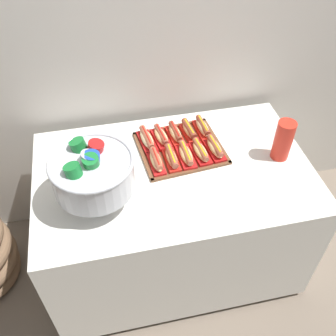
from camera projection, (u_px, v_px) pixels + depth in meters
ground_plane at (172, 255)px, 2.34m from camera, size 10.00×10.00×0.00m
back_wall at (150, 9)px, 1.78m from camera, size 6.00×0.10×2.60m
buffet_table at (173, 216)px, 2.06m from camera, size 1.32×0.82×0.75m
serving_tray at (180, 148)px, 1.91m from camera, size 0.44×0.40×0.01m
hot_dog_0 at (156, 161)px, 1.81m from camera, size 0.07×0.17×0.06m
hot_dog_1 at (171, 158)px, 1.82m from camera, size 0.06×0.17×0.06m
hot_dog_2 at (186, 155)px, 1.84m from camera, size 0.07×0.17×0.06m
hot_dog_3 at (200, 152)px, 1.85m from camera, size 0.08×0.17×0.06m
hot_dog_4 at (215, 148)px, 1.87m from camera, size 0.08×0.17×0.06m
hot_dog_5 at (147, 139)px, 1.92m from camera, size 0.09×0.18×0.06m
hot_dog_6 at (161, 137)px, 1.93m from camera, size 0.09×0.17×0.06m
hot_dog_7 at (175, 133)px, 1.95m from camera, size 0.08×0.17×0.06m
hot_dog_8 at (189, 131)px, 1.96m from camera, size 0.08×0.16×0.06m
hot_dog_9 at (203, 128)px, 1.98m from camera, size 0.07×0.17×0.06m
punch_bowl at (92, 173)px, 1.56m from camera, size 0.35×0.35×0.28m
cup_stack at (283, 140)px, 1.81m from camera, size 0.09×0.09×0.21m
donut at (66, 161)px, 1.83m from camera, size 0.14×0.14×0.03m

